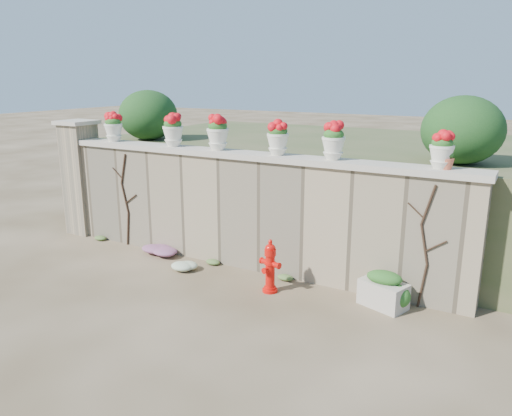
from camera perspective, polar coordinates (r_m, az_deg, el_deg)
The scene contains 21 objects.
ground at distance 7.98m, azimuth -8.09°, elevation -10.46°, with size 80.00×80.00×0.00m, color #483924.
stone_wall at distance 9.03m, azimuth -1.39°, elevation -0.52°, with size 8.00×0.40×2.00m, color gray.
wall_cap at distance 8.81m, azimuth -1.43°, elevation 6.08°, with size 8.10×0.52×0.10m, color beige.
gate_pillar at distance 11.61m, azimuth -19.31°, elevation 3.39°, with size 0.72×0.72×2.48m.
raised_fill at distance 11.82m, azimuth 6.59°, elevation 3.05°, with size 9.00×6.00×2.00m, color #384C23.
back_shrub_left at distance 11.61m, azimuth -12.21°, elevation 10.34°, with size 1.30×1.30×1.10m, color #143814.
back_shrub_right at distance 8.78m, azimuth 22.54°, elevation 8.23°, with size 1.30×1.30×1.10m, color #143814.
vine_left at distance 10.46m, azimuth -14.70°, elevation 1.07°, with size 0.60×0.04×1.91m.
vine_right at distance 7.74m, azimuth 18.75°, elevation -4.04°, with size 0.60×0.04×1.91m.
fire_hydrant at distance 8.05m, azimuth 1.62°, elevation -6.63°, with size 0.38×0.27×0.88m.
planter_box at distance 7.86m, azimuth 14.37°, elevation -9.08°, with size 0.78×0.60×0.57m.
green_shrub at distance 7.81m, azimuth 15.29°, elevation -9.38°, with size 0.54×0.49×0.51m, color #1E5119.
magenta_clump at distance 9.94m, azimuth -10.98°, elevation -4.64°, with size 0.93×0.62×0.25m, color #B424A5.
white_flowers at distance 9.11m, azimuth -8.17°, elevation -6.54°, with size 0.53×0.43×0.19m, color white.
urn_pot_0 at distance 10.68m, azimuth -16.00°, elevation 8.86°, with size 0.37×0.37×0.58m.
urn_pot_1 at distance 9.65m, azimuth -9.46°, elevation 8.75°, with size 0.39×0.39×0.61m.
urn_pot_2 at distance 9.05m, azimuth -4.40°, elevation 8.55°, with size 0.40×0.40×0.62m.
urn_pot_3 at distance 8.45m, azimuth 2.51°, elevation 8.00°, with size 0.37×0.37×0.58m.
urn_pot_4 at distance 8.05m, azimuth 8.84°, elevation 7.50°, with size 0.37×0.37×0.58m.
urn_pot_5 at distance 7.64m, azimuth 20.46°, elevation 6.22°, with size 0.35×0.35×0.54m.
terracotta_pot at distance 7.65m, azimuth 20.92°, elevation 5.06°, with size 0.22×0.22×0.26m.
Camera 1 is at (4.47, -5.68, 3.38)m, focal length 35.00 mm.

